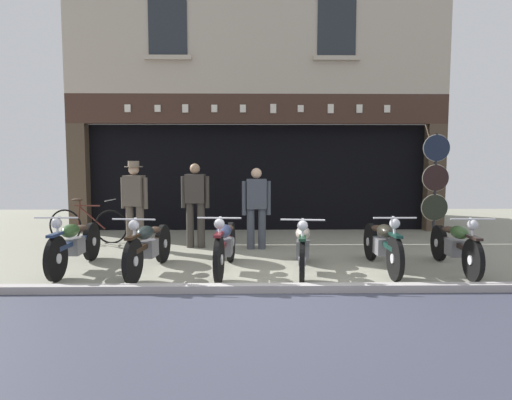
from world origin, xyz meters
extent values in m
cube|color=gray|center=(0.00, 5.00, -0.04)|extent=(21.11, 10.00, 0.08)
cube|color=#A39D9A|center=(0.00, 0.08, 0.01)|extent=(21.11, 0.16, 0.18)
cube|color=black|center=(0.00, 7.30, 1.30)|extent=(8.38, 4.00, 2.60)
cube|color=#4C3D2D|center=(-4.34, 5.18, 1.30)|extent=(0.44, 0.36, 2.60)
cube|color=#4C3D2D|center=(4.34, 5.18, 1.30)|extent=(0.44, 0.36, 2.60)
cube|color=#23282D|center=(0.00, 5.55, 1.43)|extent=(8.02, 0.03, 2.18)
cube|color=#3F291F|center=(0.00, 5.12, 2.95)|extent=(9.11, 0.24, 0.70)
cube|color=silver|center=(-3.08, 4.99, 2.95)|extent=(0.14, 0.03, 0.18)
cube|color=silver|center=(-2.37, 4.99, 2.95)|extent=(0.14, 0.03, 0.16)
cube|color=silver|center=(-1.72, 4.99, 2.95)|extent=(0.14, 0.03, 0.19)
cube|color=silver|center=(-1.03, 4.99, 2.95)|extent=(0.14, 0.03, 0.17)
cube|color=silver|center=(-0.36, 4.99, 2.95)|extent=(0.14, 0.03, 0.18)
cube|color=silver|center=(0.36, 4.99, 2.95)|extent=(0.14, 0.03, 0.21)
cube|color=silver|center=(1.01, 4.99, 2.95)|extent=(0.14, 0.03, 0.16)
cube|color=silver|center=(1.73, 4.99, 2.95)|extent=(0.14, 0.03, 0.21)
cube|color=silver|center=(2.41, 4.99, 2.95)|extent=(0.14, 0.03, 0.20)
cube|color=silver|center=(3.07, 4.99, 2.95)|extent=(0.14, 0.03, 0.17)
cube|color=#BAAB95|center=(0.00, 5.20, 4.82)|extent=(9.11, 0.40, 3.03)
cube|color=#23282D|center=(-2.10, 4.99, 4.82)|extent=(0.90, 0.02, 1.30)
cube|color=#BAAB95|center=(-2.10, 4.95, 4.12)|extent=(1.10, 0.12, 0.10)
cube|color=#23282D|center=(1.84, 4.99, 4.82)|extent=(0.90, 0.02, 1.30)
cube|color=#BAAB95|center=(1.84, 4.95, 4.12)|extent=(1.10, 0.12, 0.10)
cylinder|color=black|center=(-2.96, 0.65, 0.33)|extent=(0.08, 0.65, 0.65)
cylinder|color=silver|center=(-2.96, 0.65, 0.33)|extent=(0.10, 0.14, 0.14)
cylinder|color=black|center=(-2.94, 1.99, 0.33)|extent=(0.09, 0.65, 0.65)
cylinder|color=silver|center=(-2.94, 1.99, 0.33)|extent=(0.11, 0.15, 0.14)
cube|color=#1C2C4D|center=(-2.95, 1.32, 0.45)|extent=(0.09, 1.24, 0.07)
cube|color=slate|center=(-2.95, 1.32, 0.38)|extent=(0.21, 0.32, 0.26)
ellipsoid|color=#305127|center=(-2.96, 1.16, 0.65)|extent=(0.23, 0.46, 0.20)
ellipsoid|color=#38281E|center=(-2.95, 1.56, 0.63)|extent=(0.21, 0.30, 0.10)
cube|color=#1C2C4D|center=(-2.96, 0.65, 0.67)|extent=(0.11, 0.36, 0.04)
sphere|color=silver|center=(-2.96, 0.71, 0.83)|extent=(0.15, 0.15, 0.15)
cylinder|color=silver|center=(-2.96, 0.71, 0.91)|extent=(0.62, 0.04, 0.02)
cylinder|color=silver|center=(-2.96, 0.69, 0.62)|extent=(0.04, 0.25, 0.61)
cylinder|color=black|center=(-1.83, 0.50, 0.32)|extent=(0.15, 0.64, 0.64)
cylinder|color=silver|center=(-1.83, 0.50, 0.32)|extent=(0.12, 0.15, 0.14)
cylinder|color=black|center=(-1.67, 1.81, 0.32)|extent=(0.16, 0.64, 0.64)
cylinder|color=silver|center=(-1.67, 1.81, 0.32)|extent=(0.13, 0.15, 0.14)
cube|color=black|center=(-1.75, 1.15, 0.44)|extent=(0.21, 1.22, 0.07)
cube|color=slate|center=(-1.75, 1.15, 0.37)|extent=(0.24, 0.34, 0.26)
ellipsoid|color=#202A29|center=(-1.77, 1.00, 0.64)|extent=(0.27, 0.48, 0.20)
ellipsoid|color=#38281E|center=(-1.72, 1.39, 0.62)|extent=(0.23, 0.32, 0.10)
cube|color=black|center=(-1.83, 0.50, 0.66)|extent=(0.14, 0.37, 0.04)
sphere|color=silver|center=(-1.82, 0.56, 0.82)|extent=(0.15, 0.15, 0.15)
cylinder|color=silver|center=(-1.82, 0.56, 0.90)|extent=(0.62, 0.10, 0.02)
cylinder|color=silver|center=(-1.83, 0.54, 0.61)|extent=(0.06, 0.23, 0.62)
cylinder|color=black|center=(-0.64, 0.51, 0.34)|extent=(0.12, 0.67, 0.67)
cylinder|color=silver|center=(-0.64, 0.51, 0.34)|extent=(0.11, 0.15, 0.15)
cylinder|color=black|center=(-0.53, 1.87, 0.34)|extent=(0.13, 0.67, 0.67)
cylinder|color=silver|center=(-0.53, 1.87, 0.34)|extent=(0.12, 0.16, 0.15)
cube|color=maroon|center=(-0.58, 1.19, 0.46)|extent=(0.17, 1.26, 0.07)
cube|color=slate|center=(-0.58, 1.19, 0.39)|extent=(0.23, 0.34, 0.26)
ellipsoid|color=navy|center=(-0.59, 1.03, 0.66)|extent=(0.26, 0.48, 0.20)
ellipsoid|color=#38281E|center=(-0.56, 1.44, 0.64)|extent=(0.22, 0.32, 0.10)
cube|color=maroon|center=(-0.64, 0.51, 0.69)|extent=(0.13, 0.37, 0.04)
sphere|color=silver|center=(-0.63, 0.57, 0.84)|extent=(0.15, 0.15, 0.15)
cylinder|color=silver|center=(-0.63, 0.57, 0.92)|extent=(0.62, 0.07, 0.02)
cylinder|color=silver|center=(-0.63, 0.55, 0.63)|extent=(0.06, 0.26, 0.61)
cylinder|color=black|center=(0.53, 0.49, 0.31)|extent=(0.15, 0.62, 0.62)
cylinder|color=silver|center=(0.53, 0.49, 0.31)|extent=(0.12, 0.15, 0.14)
cylinder|color=black|center=(0.71, 1.78, 0.31)|extent=(0.16, 0.62, 0.62)
cylinder|color=silver|center=(0.71, 1.78, 0.31)|extent=(0.13, 0.15, 0.14)
cube|color=#163321|center=(0.62, 1.14, 0.43)|extent=(0.23, 1.20, 0.07)
cube|color=slate|center=(0.62, 1.14, 0.36)|extent=(0.24, 0.34, 0.26)
ellipsoid|color=#AB9C8D|center=(0.60, 0.98, 0.63)|extent=(0.28, 0.49, 0.20)
ellipsoid|color=#38281E|center=(0.65, 1.37, 0.61)|extent=(0.24, 0.32, 0.10)
cube|color=#163321|center=(0.53, 0.49, 0.64)|extent=(0.15, 0.37, 0.04)
sphere|color=silver|center=(0.54, 0.55, 0.81)|extent=(0.15, 0.15, 0.15)
cylinder|color=silver|center=(0.54, 0.55, 0.89)|extent=(0.62, 0.11, 0.02)
cylinder|color=silver|center=(0.54, 0.53, 0.60)|extent=(0.07, 0.29, 0.60)
cylinder|color=black|center=(1.88, 0.61, 0.32)|extent=(0.08, 0.64, 0.64)
cylinder|color=silver|center=(1.88, 0.61, 0.32)|extent=(0.10, 0.14, 0.14)
cylinder|color=black|center=(1.89, 1.94, 0.32)|extent=(0.09, 0.64, 0.64)
cylinder|color=silver|center=(1.89, 1.94, 0.32)|extent=(0.11, 0.14, 0.14)
cube|color=#12312A|center=(1.89, 1.27, 0.44)|extent=(0.08, 1.23, 0.07)
cube|color=slate|center=(1.89, 1.27, 0.37)|extent=(0.20, 0.32, 0.26)
ellipsoid|color=black|center=(1.88, 1.11, 0.64)|extent=(0.22, 0.46, 0.20)
ellipsoid|color=#38281E|center=(1.89, 1.51, 0.62)|extent=(0.20, 0.30, 0.10)
cube|color=#12312A|center=(1.88, 0.61, 0.66)|extent=(0.10, 0.36, 0.04)
sphere|color=silver|center=(1.88, 0.67, 0.82)|extent=(0.15, 0.15, 0.15)
cylinder|color=silver|center=(1.88, 0.67, 0.90)|extent=(0.62, 0.03, 0.02)
cylinder|color=silver|center=(1.88, 0.65, 0.61)|extent=(0.04, 0.23, 0.62)
cylinder|color=black|center=(2.97, 0.54, 0.31)|extent=(0.11, 0.61, 0.61)
cylinder|color=silver|center=(2.97, 0.54, 0.31)|extent=(0.11, 0.14, 0.13)
cylinder|color=black|center=(3.06, 1.87, 0.31)|extent=(0.12, 0.61, 0.61)
cylinder|color=silver|center=(3.06, 1.87, 0.31)|extent=(0.12, 0.14, 0.13)
cube|color=black|center=(3.02, 1.21, 0.43)|extent=(0.15, 1.23, 0.07)
cube|color=slate|center=(3.02, 1.21, 0.36)|extent=(0.22, 0.33, 0.26)
ellipsoid|color=#335229|center=(3.01, 1.05, 0.63)|extent=(0.25, 0.47, 0.20)
ellipsoid|color=#38281E|center=(3.03, 1.45, 0.61)|extent=(0.22, 0.31, 0.10)
cube|color=black|center=(2.97, 0.54, 0.63)|extent=(0.12, 0.37, 0.04)
sphere|color=silver|center=(2.98, 0.60, 0.81)|extent=(0.15, 0.15, 0.15)
cylinder|color=silver|center=(2.98, 0.60, 0.89)|extent=(0.62, 0.06, 0.02)
cylinder|color=silver|center=(2.98, 0.58, 0.60)|extent=(0.05, 0.23, 0.62)
cylinder|color=brown|center=(-2.35, 3.02, 0.43)|extent=(0.15, 0.15, 0.85)
cylinder|color=brown|center=(-2.57, 3.07, 0.43)|extent=(0.15, 0.15, 0.85)
cube|color=brown|center=(-2.46, 3.04, 1.13)|extent=(0.42, 0.30, 0.60)
cube|color=white|center=(-2.43, 3.16, 1.20)|extent=(0.14, 0.05, 0.34)
cube|color=brown|center=(-2.43, 3.17, 1.19)|extent=(0.05, 0.02, 0.31)
cylinder|color=brown|center=(-2.23, 2.99, 1.09)|extent=(0.09, 0.09, 0.61)
cylinder|color=brown|center=(-2.69, 3.10, 1.09)|extent=(0.09, 0.09, 0.61)
sphere|color=tan|center=(-2.46, 3.04, 1.54)|extent=(0.20, 0.20, 0.20)
cylinder|color=#7F705B|center=(-2.46, 3.04, 1.60)|extent=(0.35, 0.35, 0.01)
cylinder|color=#7F705B|center=(-2.46, 3.04, 1.66)|extent=(0.21, 0.21, 0.11)
cylinder|color=#38332D|center=(-1.16, 3.07, 0.45)|extent=(0.15, 0.15, 0.91)
cylinder|color=#38332D|center=(-1.38, 3.09, 0.45)|extent=(0.15, 0.15, 0.91)
cube|color=#38332D|center=(-1.27, 3.08, 1.17)|extent=(0.39, 0.25, 0.57)
cube|color=silver|center=(-1.27, 3.19, 1.24)|extent=(0.14, 0.03, 0.32)
cube|color=brown|center=(-1.26, 3.21, 1.23)|extent=(0.05, 0.02, 0.29)
cylinder|color=#38332D|center=(-1.04, 3.06, 1.10)|extent=(0.09, 0.09, 0.62)
cylinder|color=#38332D|center=(-1.51, 3.10, 1.10)|extent=(0.09, 0.09, 0.62)
sphere|color=#9E7A5B|center=(-1.27, 3.08, 1.56)|extent=(0.20, 0.20, 0.20)
cylinder|color=#3D424C|center=(0.04, 2.92, 0.40)|extent=(0.15, 0.15, 0.81)
cylinder|color=#3D424C|center=(-0.18, 2.91, 0.40)|extent=(0.15, 0.15, 0.81)
cube|color=#3D424C|center=(-0.07, 2.92, 1.08)|extent=(0.39, 0.24, 0.58)
cube|color=silver|center=(-0.08, 3.03, 1.15)|extent=(0.14, 0.03, 0.32)
cube|color=navy|center=(-0.08, 3.05, 1.14)|extent=(0.05, 0.02, 0.30)
cylinder|color=#3D424C|center=(0.16, 2.93, 1.00)|extent=(0.09, 0.09, 0.66)
cylinder|color=#3D424C|center=(-0.31, 2.90, 1.00)|extent=(0.09, 0.09, 0.66)
sphere|color=tan|center=(-0.07, 2.92, 1.48)|extent=(0.20, 0.20, 0.20)
cylinder|color=#232328|center=(3.73, 3.69, 1.15)|extent=(0.06, 0.06, 2.29)
cylinder|color=#192338|center=(3.73, 3.67, 1.99)|extent=(0.55, 0.03, 0.55)
torus|color=silver|center=(3.73, 3.68, 1.99)|extent=(0.58, 0.04, 0.58)
cylinder|color=black|center=(3.73, 3.67, 1.36)|extent=(0.55, 0.03, 0.55)
torus|color=beige|center=(3.73, 3.68, 1.36)|extent=(0.58, 0.04, 0.58)
cylinder|color=#23281E|center=(3.73, 3.67, 0.73)|extent=(0.55, 0.03, 0.55)
torus|color=beige|center=(3.73, 3.68, 0.73)|extent=(0.58, 0.04, 0.58)
cube|color=silver|center=(-1.67, 5.40, 1.61)|extent=(0.68, 0.02, 1.10)
cube|color=#232328|center=(-1.67, 5.39, 2.06)|extent=(0.68, 0.01, 0.20)
torus|color=black|center=(-3.10, 3.59, 0.34)|extent=(0.72, 0.12, 0.72)
torus|color=black|center=(-4.10, 3.71, 0.34)|extent=(0.72, 0.12, 0.72)
cylinder|color=#4C1E19|center=(-3.50, 3.64, 0.52)|extent=(0.56, 0.10, 0.48)
cylinder|color=#4C1E19|center=(-3.60, 3.65, 0.78)|extent=(0.55, 0.10, 0.03)
cylinder|color=#4C1E19|center=(-3.78, 3.67, 0.64)|extent=(0.08, 0.04, 0.52)
ellipsoid|color=#332319|center=(-3.82, 3.68, 0.90)|extent=(0.25, 0.15, 0.06)
cylinder|color=silver|center=(-3.10, 3.59, 0.90)|extent=(0.08, 0.50, 0.02)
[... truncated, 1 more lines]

